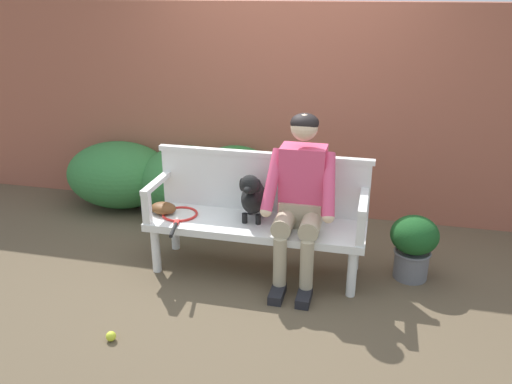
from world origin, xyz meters
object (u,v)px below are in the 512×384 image
(tennis_ball, at_px, (111,336))
(potted_plant, at_px, (414,244))
(dog_on_bench, at_px, (253,196))
(tennis_racket, at_px, (179,215))
(person_seated, at_px, (301,194))
(garden_bench, at_px, (256,228))
(baseball_glove, at_px, (163,208))

(tennis_ball, distance_m, potted_plant, 2.33)
(dog_on_bench, xyz_separation_m, potted_plant, (1.24, 0.16, -0.34))
(tennis_racket, bearing_deg, dog_on_bench, 5.97)
(dog_on_bench, bearing_deg, person_seated, -4.18)
(dog_on_bench, bearing_deg, tennis_ball, -120.99)
(dog_on_bench, height_order, potted_plant, dog_on_bench)
(dog_on_bench, bearing_deg, potted_plant, 7.37)
(garden_bench, xyz_separation_m, tennis_ball, (-0.71, -1.12, -0.34))
(dog_on_bench, height_order, tennis_ball, dog_on_bench)
(dog_on_bench, bearing_deg, garden_bench, -23.70)
(person_seated, xyz_separation_m, tennis_ball, (-1.06, -1.10, -0.67))
(garden_bench, distance_m, dog_on_bench, 0.26)
(garden_bench, height_order, baseball_glove, baseball_glove)
(dog_on_bench, xyz_separation_m, tennis_ball, (-0.68, -1.13, -0.61))
(garden_bench, relative_size, baseball_glove, 7.78)
(garden_bench, distance_m, baseball_glove, 0.78)
(baseball_glove, bearing_deg, tennis_racket, 0.43)
(garden_bench, height_order, tennis_ball, garden_bench)
(dog_on_bench, relative_size, baseball_glove, 1.89)
(baseball_glove, distance_m, tennis_ball, 1.19)
(garden_bench, relative_size, person_seated, 1.31)
(tennis_racket, height_order, baseball_glove, baseball_glove)
(dog_on_bench, distance_m, tennis_racket, 0.63)
(baseball_glove, relative_size, tennis_ball, 3.33)
(tennis_ball, relative_size, potted_plant, 0.13)
(person_seated, bearing_deg, potted_plant, 12.27)
(dog_on_bench, distance_m, potted_plant, 1.30)
(person_seated, distance_m, tennis_racket, 1.01)
(tennis_racket, height_order, potted_plant, potted_plant)
(dog_on_bench, xyz_separation_m, tennis_racket, (-0.59, -0.06, -0.20))
(person_seated, distance_m, baseball_glove, 1.14)
(tennis_racket, relative_size, baseball_glove, 2.64)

